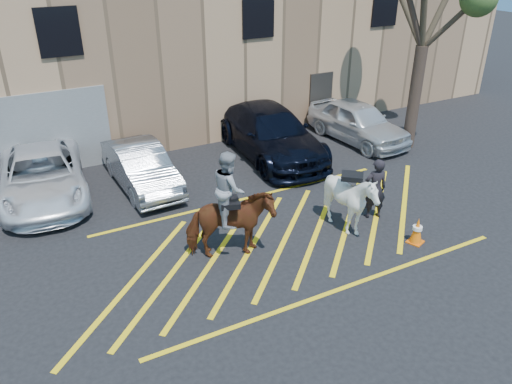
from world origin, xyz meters
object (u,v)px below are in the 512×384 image
car_silver_sedan (141,167)px  car_blue_suv (270,133)px  handler (375,189)px  saddled_white (350,201)px  traffic_cone (417,230)px  mounted_bay (230,217)px  car_white_suv (358,122)px  car_white_pickup (42,176)px

car_silver_sedan → car_blue_suv: (4.94, 0.40, 0.17)m
handler → saddled_white: (-1.11, -0.29, 0.03)m
car_blue_suv → traffic_cone: (0.49, -7.02, -0.50)m
traffic_cone → handler: bearing=94.5°
mounted_bay → saddled_white: (3.36, -0.39, -0.22)m
car_blue_suv → car_white_suv: (3.74, -0.32, -0.09)m
car_silver_sedan → mounted_bay: (0.83, -4.91, 0.45)m
car_white_pickup → car_blue_suv: 7.83m
saddled_white → traffic_cone: size_ratio=3.08×
car_white_pickup → mounted_bay: bearing=-51.2°
car_silver_sedan → traffic_cone: car_silver_sedan is taller
car_silver_sedan → car_blue_suv: 4.96m
car_white_pickup → handler: (8.18, -5.69, 0.17)m
car_blue_suv → mounted_bay: (-4.11, -5.31, 0.28)m
car_blue_suv → traffic_cone: car_blue_suv is taller
car_silver_sedan → handler: size_ratio=2.34×
mounted_bay → car_silver_sedan: bearing=99.6°
car_white_suv → mounted_bay: (-7.85, -4.99, 0.36)m
car_white_pickup → car_blue_suv: size_ratio=0.88×
car_blue_suv → car_white_suv: car_blue_suv is taller
car_silver_sedan → traffic_cone: (5.43, -6.62, -0.33)m
car_white_pickup → car_silver_sedan: bearing=-8.1°
mounted_bay → traffic_cone: mounted_bay is taller
handler → mounted_bay: (-4.47, 0.10, 0.24)m
handler → car_silver_sedan: bearing=-26.2°
traffic_cone → mounted_bay: bearing=159.6°
handler → traffic_cone: (0.13, -1.61, -0.54)m
car_white_suv → handler: size_ratio=2.54×
saddled_white → handler: bearing=14.5°
car_silver_sedan → car_blue_suv: size_ratio=0.70×
car_blue_suv → mounted_bay: 6.72m
car_white_pickup → car_white_suv: (11.56, -0.60, 0.05)m
handler → car_white_suv: bearing=-106.4°
handler → mounted_bay: bearing=15.9°
car_silver_sedan → car_white_suv: size_ratio=0.92×
car_silver_sedan → car_white_pickup: bearing=164.3°
car_white_pickup → car_silver_sedan: (2.88, -0.68, -0.04)m
car_white_pickup → handler: 9.96m
car_silver_sedan → mounted_bay: size_ratio=1.48×
car_silver_sedan → mounted_bay: 5.00m
car_white_pickup → traffic_cone: bearing=-36.1°
car_white_pickup → mounted_bay: 6.72m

